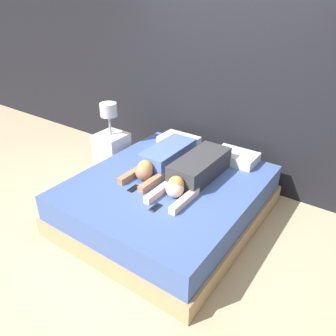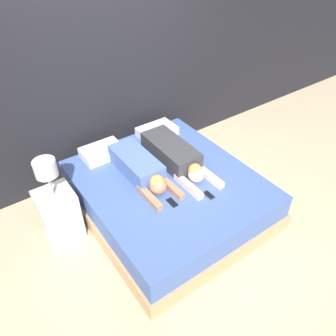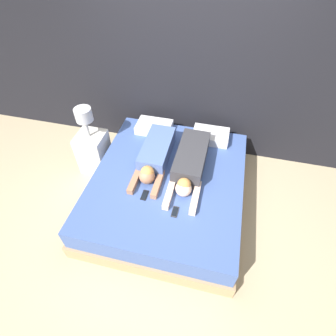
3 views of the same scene
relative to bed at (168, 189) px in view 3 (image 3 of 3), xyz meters
name	(u,v)px [view 3 (image 3 of 3)]	position (x,y,z in m)	size (l,w,h in m)	color
ground_plane	(168,200)	(0.00, 0.00, -0.24)	(12.00, 12.00, 0.00)	tan
wall_back	(190,66)	(0.00, 1.19, 1.06)	(12.00, 0.06, 2.60)	black
bed	(168,189)	(0.00, 0.00, 0.00)	(1.85, 2.08, 0.48)	tan
pillow_head_left	(154,127)	(-0.40, 0.82, 0.30)	(0.49, 0.33, 0.11)	silver
pillow_head_right	(210,136)	(0.40, 0.82, 0.30)	(0.49, 0.33, 0.11)	silver
person_left	(155,155)	(-0.22, 0.22, 0.35)	(0.35, 1.05, 0.22)	#4C66A5
person_right	(190,163)	(0.23, 0.18, 0.36)	(0.36, 1.15, 0.24)	#333338
cell_phone_left	(145,195)	(-0.19, -0.34, 0.25)	(0.07, 0.14, 0.01)	black
cell_phone_right	(175,212)	(0.19, -0.48, 0.25)	(0.07, 0.14, 0.01)	#2D2D33
nightstand	(93,149)	(-1.17, 0.36, 0.12)	(0.37, 0.37, 1.02)	beige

